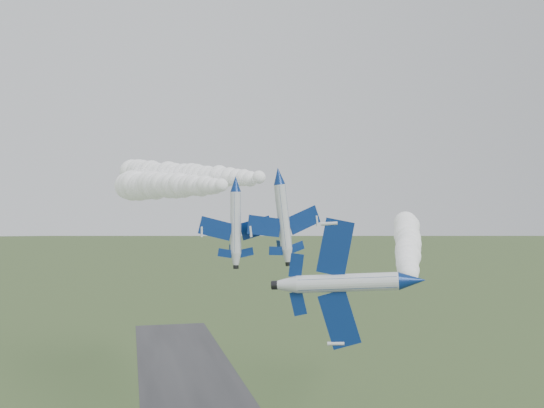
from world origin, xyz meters
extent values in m
cylinder|color=silver|center=(9.23, -10.58, 34.22)|extent=(4.96, 8.65, 1.64)
cone|color=navy|center=(7.05, -15.63, 34.22)|extent=(2.41, 2.75, 1.64)
cone|color=silver|center=(11.33, -5.72, 34.22)|extent=(2.25, 2.36, 1.64)
cylinder|color=black|center=(11.74, -4.77, 34.22)|extent=(1.01, 0.90, 0.83)
ellipsoid|color=black|center=(8.88, -12.87, 34.26)|extent=(2.19, 3.18, 1.09)
cube|color=navy|center=(9.26, -9.69, 37.32)|extent=(1.36, 2.45, 4.77)
cube|color=navy|center=(9.57, -9.82, 31.11)|extent=(1.36, 2.45, 4.77)
cube|color=navy|center=(10.88, -6.55, 35.88)|extent=(0.65, 1.13, 2.08)
cube|color=navy|center=(11.04, -6.62, 32.57)|extent=(0.65, 1.13, 2.08)
cube|color=navy|center=(12.10, -7.34, 34.30)|extent=(2.76, 2.43, 0.25)
cylinder|color=silver|center=(-1.13, 17.34, 43.56)|extent=(2.95, 7.78, 1.37)
cone|color=navy|center=(-0.12, 12.61, 43.56)|extent=(1.76, 2.25, 1.37)
cone|color=silver|center=(-2.10, 21.89, 43.56)|extent=(1.69, 1.89, 1.37)
cylinder|color=black|center=(-2.29, 22.78, 43.56)|extent=(0.80, 0.68, 0.70)
ellipsoid|color=black|center=(-0.72, 15.41, 44.07)|extent=(1.45, 2.76, 0.92)
cube|color=navy|center=(-3.96, 17.48, 43.41)|extent=(4.56, 3.02, 0.15)
cube|color=navy|center=(1.40, 18.63, 43.43)|extent=(4.56, 3.02, 0.15)
cube|color=navy|center=(-3.36, 20.78, 43.55)|extent=(1.99, 1.36, 0.10)
cube|color=navy|center=(-0.50, 21.39, 43.56)|extent=(1.99, 1.36, 0.10)
cube|color=navy|center=(-1.89, 20.87, 44.74)|extent=(0.42, 1.45, 2.01)
cylinder|color=silver|center=(4.33, 16.84, 44.61)|extent=(3.88, 8.44, 1.66)
cone|color=navy|center=(5.78, 11.80, 44.61)|extent=(2.19, 2.55, 1.66)
cone|color=silver|center=(2.94, 21.68, 44.61)|extent=(2.08, 2.17, 1.66)
cylinder|color=black|center=(2.67, 22.63, 44.61)|extent=(0.97, 0.80, 0.84)
ellipsoid|color=black|center=(4.86, 14.77, 45.16)|extent=(1.85, 3.04, 1.11)
cube|color=navy|center=(1.31, 16.79, 44.09)|extent=(5.01, 3.53, 0.71)
cube|color=navy|center=(6.96, 18.42, 44.83)|extent=(5.01, 3.53, 0.71)
cube|color=navy|center=(1.68, 20.40, 44.41)|extent=(2.20, 1.59, 0.35)
cube|color=navy|center=(4.70, 21.26, 44.81)|extent=(2.20, 1.59, 0.35)
cube|color=navy|center=(3.10, 20.56, 45.88)|extent=(0.81, 1.63, 2.17)
camera|label=1|loc=(-14.14, -57.86, 40.08)|focal=40.00mm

